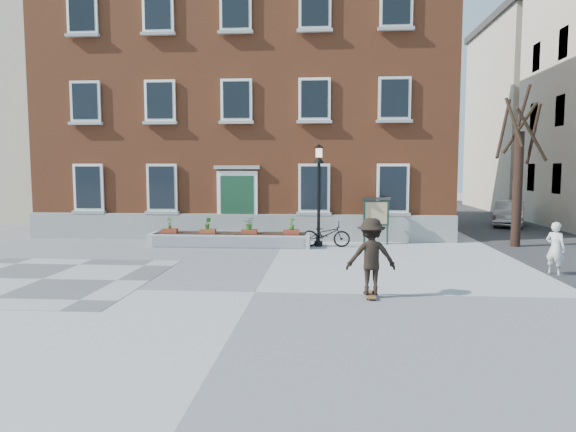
# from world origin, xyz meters

# --- Properties ---
(ground) EXTENTS (100.00, 100.00, 0.00)m
(ground) POSITION_xyz_m (0.00, 0.00, 0.00)
(ground) COLOR #9A9A9D
(ground) RESTS_ON ground
(checker_patch) EXTENTS (6.00, 6.00, 0.01)m
(checker_patch) POSITION_xyz_m (-6.00, 1.00, 0.01)
(checker_patch) COLOR #535355
(checker_patch) RESTS_ON ground
(distant_building) EXTENTS (10.00, 12.00, 13.00)m
(distant_building) POSITION_xyz_m (-18.00, 20.00, 6.50)
(distant_building) COLOR #C0B59A
(distant_building) RESTS_ON ground
(bicycle) EXTENTS (1.88, 0.71, 0.98)m
(bicycle) POSITION_xyz_m (1.69, 7.35, 0.49)
(bicycle) COLOR black
(bicycle) RESTS_ON ground
(parked_car) EXTENTS (2.69, 4.20, 1.31)m
(parked_car) POSITION_xyz_m (11.22, 15.23, 0.65)
(parked_car) COLOR #B1B3B6
(parked_car) RESTS_ON ground
(bystander) EXTENTS (0.63, 0.66, 1.51)m
(bystander) POSITION_xyz_m (8.21, 2.70, 0.76)
(bystander) COLOR silver
(bystander) RESTS_ON ground
(brick_building) EXTENTS (18.40, 10.85, 12.60)m
(brick_building) POSITION_xyz_m (-2.00, 13.98, 6.30)
(brick_building) COLOR brown
(brick_building) RESTS_ON ground
(planter_assembly) EXTENTS (6.20, 1.12, 1.15)m
(planter_assembly) POSITION_xyz_m (-1.99, 7.18, 0.31)
(planter_assembly) COLOR beige
(planter_assembly) RESTS_ON ground
(bare_tree) EXTENTS (1.83, 1.83, 6.16)m
(bare_tree) POSITION_xyz_m (9.01, 8.01, 2.79)
(bare_tree) COLOR black
(bare_tree) RESTS_ON ground
(lamp_post) EXTENTS (0.40, 0.40, 3.93)m
(lamp_post) POSITION_xyz_m (1.42, 7.51, 2.54)
(lamp_post) COLOR black
(lamp_post) RESTS_ON ground
(notice_board) EXTENTS (1.10, 0.16, 1.87)m
(notice_board) POSITION_xyz_m (3.67, 8.13, 1.26)
(notice_board) COLOR #193324
(notice_board) RESTS_ON ground
(skateboarder) EXTENTS (1.21, 0.78, 1.87)m
(skateboarder) POSITION_xyz_m (2.78, -0.27, 0.97)
(skateboarder) COLOR brown
(skateboarder) RESTS_ON ground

